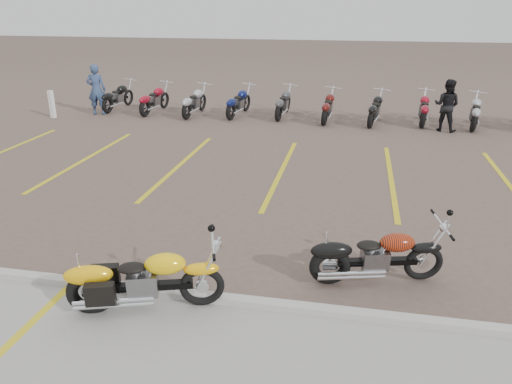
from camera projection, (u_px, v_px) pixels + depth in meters
The scene contains 9 objects.
ground at pixel (248, 241), 8.96m from camera, with size 100.00×100.00×0.00m, color brown.
curb at pixel (218, 299), 7.11m from camera, with size 60.00×0.18×0.12m, color #ADAAA3.
parking_stripes at pixel (281, 171), 12.62m from camera, with size 38.00×5.50×0.01m, color gold, non-canonical shape.
yellow_cruiser at pixel (142, 282), 6.82m from camera, with size 2.09×0.78×0.88m.
flame_cruiser at pixel (373, 257), 7.51m from camera, with size 2.01×0.65×0.84m.
person_a at pixel (96, 90), 18.63m from camera, with size 0.68×0.45×1.88m, color navy.
person_b at pixel (447, 105), 16.28m from camera, with size 0.82×0.64×1.69m, color black.
bollard at pixel (52, 104), 18.28m from camera, with size 0.15×0.15×1.00m, color white.
bg_bike_row at pixel (398, 108), 17.44m from camera, with size 22.33×2.06×1.10m.
Camera 1 is at (1.74, -7.87, 4.03)m, focal length 35.00 mm.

